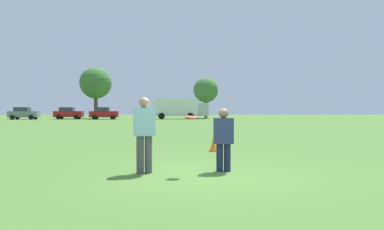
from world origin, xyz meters
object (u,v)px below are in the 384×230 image
Objects in this scene: traffic_cone at (213,145)px; box_truck at (179,108)px; player_thrower at (144,130)px; frisbee at (191,117)px; parked_car_mid_left at (68,113)px; parked_car_center at (104,113)px; parked_car_near_left at (24,113)px; player_defender at (223,136)px.

box_truck reaches higher than traffic_cone.
box_truck is at bearing 87.79° from player_thrower.
parked_car_mid_left reaches higher than frisbee.
box_truck is (11.37, 1.92, 0.83)m from parked_car_center.
traffic_cone is 47.90m from parked_car_near_left.
player_thrower is 0.39× the size of parked_car_center.
player_defender reaches higher than frisbee.
player_defender is 0.34× the size of parked_car_mid_left.
traffic_cone is 0.11× the size of parked_car_center.
player_thrower reaches higher than player_defender.
parked_car_near_left is 1.00× the size of parked_car_mid_left.
parked_car_near_left is 23.29m from box_truck.
parked_car_near_left reaches higher than player_thrower.
parked_car_center is at bearing -170.40° from box_truck.
parked_car_center is (-11.56, 41.49, 0.69)m from traffic_cone.
box_truck is (23.22, 1.64, 0.83)m from parked_car_near_left.
traffic_cone is (2.03, 4.03, -0.72)m from player_thrower.
frisbee is 0.06× the size of parked_car_near_left.
parked_car_mid_left is at bearing 108.95° from frisbee.
box_truck is at bearing 4.03° from parked_car_near_left.
parked_car_mid_left and parked_car_center have the same top height.
player_thrower is 4.57m from traffic_cone.
player_defender is at bearing -93.42° from traffic_cone.
box_truck reaches higher than frisbee.
box_truck is at bearing 1.61° from parked_car_mid_left.
parked_car_near_left is 11.85m from parked_car_center.
parked_car_center reaches higher than frisbee.
frisbee is at bearing -103.16° from traffic_cone.
player_defender is 0.95m from frisbee.
parked_car_mid_left is 17.04m from box_truck.
parked_car_center is 0.50× the size of box_truck.
traffic_cone is at bearing 86.58° from player_defender.
parked_car_near_left is 0.50× the size of box_truck.
parked_car_near_left is at bearing 119.26° from traffic_cone.
parked_car_near_left is at bearing -169.40° from parked_car_mid_left.
parked_car_near_left is at bearing 116.89° from player_defender.
traffic_cone is 0.11× the size of parked_car_near_left.
player_defender is at bearing -63.11° from parked_car_near_left.
frisbee is 0.03× the size of box_truck.
parked_car_mid_left is (-16.98, 46.85, 0.12)m from player_defender.
parked_car_center is (-10.57, 45.76, -0.32)m from frisbee.
player_thrower is at bearing -92.21° from box_truck.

